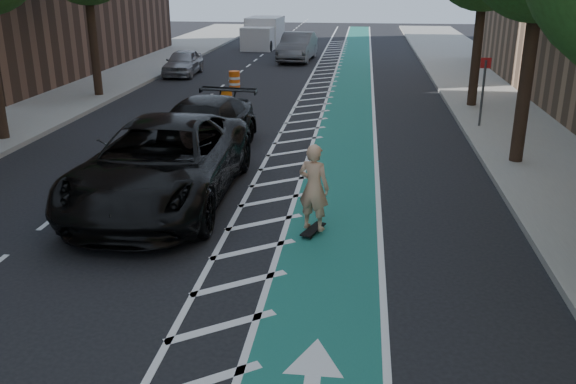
% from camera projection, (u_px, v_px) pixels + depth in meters
% --- Properties ---
extents(ground, '(120.00, 120.00, 0.00)m').
position_uv_depth(ground, '(157.00, 279.00, 10.87)').
color(ground, black).
rests_on(ground, ground).
extents(bike_lane, '(2.00, 90.00, 0.01)m').
position_uv_depth(bike_lane, '(344.00, 140.00, 19.86)').
color(bike_lane, '#1B6151').
rests_on(bike_lane, ground).
extents(buffer_strip, '(1.40, 90.00, 0.01)m').
position_uv_depth(buffer_strip, '(299.00, 139.00, 20.03)').
color(buffer_strip, silver).
rests_on(buffer_strip, ground).
extents(sidewalk_right, '(5.00, 90.00, 0.15)m').
position_uv_depth(sidewalk_right, '(552.00, 145.00, 19.10)').
color(sidewalk_right, gray).
rests_on(sidewalk_right, ground).
extents(curb_right, '(0.12, 90.00, 0.16)m').
position_uv_depth(curb_right, '(472.00, 142.00, 19.38)').
color(curb_right, gray).
rests_on(curb_right, ground).
extents(curb_left, '(0.12, 90.00, 0.16)m').
position_uv_depth(curb_left, '(52.00, 129.00, 20.98)').
color(curb_left, gray).
rests_on(curb_left, ground).
extents(sign_post, '(0.35, 0.08, 2.47)m').
position_uv_depth(sign_post, '(483.00, 91.00, 20.75)').
color(sign_post, '#4C4C4C').
rests_on(sign_post, ground).
extents(skateboard, '(0.50, 0.84, 0.11)m').
position_uv_depth(skateboard, '(313.00, 230.00, 12.74)').
color(skateboard, black).
rests_on(skateboard, ground).
extents(skateboarder, '(0.78, 0.65, 1.83)m').
position_uv_depth(skateboarder, '(314.00, 187.00, 12.42)').
color(skateboarder, tan).
rests_on(skateboarder, skateboard).
extents(suv_near, '(3.27, 6.96, 1.93)m').
position_uv_depth(suv_near, '(162.00, 163.00, 14.25)').
color(suv_near, black).
rests_on(suv_near, ground).
extents(suv_far, '(2.88, 5.82, 1.63)m').
position_uv_depth(suv_far, '(201.00, 129.00, 17.99)').
color(suv_far, black).
rests_on(suv_far, ground).
extents(car_silver, '(1.67, 3.95, 1.33)m').
position_uv_depth(car_silver, '(183.00, 63.00, 32.36)').
color(car_silver, '#98989D').
rests_on(car_silver, ground).
extents(car_grey, '(2.11, 5.27, 1.70)m').
position_uv_depth(car_grey, '(297.00, 47.00, 37.63)').
color(car_grey, '#57585C').
rests_on(car_grey, ground).
extents(box_truck, '(2.55, 5.21, 2.12)m').
position_uv_depth(box_truck, '(263.00, 34.00, 44.31)').
color(box_truck, silver).
rests_on(box_truck, ground).
extents(barrel_a, '(0.65, 0.65, 0.88)m').
position_uv_depth(barrel_a, '(132.00, 171.00, 15.41)').
color(barrel_a, orange).
rests_on(barrel_a, ground).
extents(barrel_b, '(0.62, 0.62, 0.84)m').
position_uv_depth(barrel_b, '(226.00, 101.00, 24.01)').
color(barrel_b, orange).
rests_on(barrel_b, ground).
extents(barrel_c, '(0.64, 0.64, 0.88)m').
position_uv_depth(barrel_c, '(235.00, 81.00, 28.31)').
color(barrel_c, '#F95C0D').
rests_on(barrel_c, ground).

